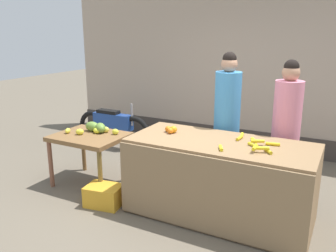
{
  "coord_description": "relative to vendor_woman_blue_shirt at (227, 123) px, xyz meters",
  "views": [
    {
      "loc": [
        1.72,
        -3.65,
        2.14
      ],
      "look_at": [
        -0.29,
        0.15,
        0.97
      ],
      "focal_mm": 37.77,
      "sensor_mm": 36.0,
      "label": 1
    }
  ],
  "objects": [
    {
      "name": "fruit_stall_counter",
      "position": [
        0.17,
        -0.72,
        -0.49
      ],
      "size": [
        2.1,
        0.94,
        0.92
      ],
      "color": "olive",
      "rests_on": "ground"
    },
    {
      "name": "produce_crate",
      "position": [
        -1.18,
        -1.15,
        -0.82
      ],
      "size": [
        0.49,
        0.39,
        0.26
      ],
      "primitive_type": "cube",
      "rotation": [
        0.0,
        0.0,
        0.17
      ],
      "color": "gold",
      "rests_on": "ground"
    },
    {
      "name": "side_table_wooden",
      "position": [
        -1.74,
        -0.71,
        -0.31
      ],
      "size": [
        0.97,
        0.78,
        0.73
      ],
      "color": "brown",
      "rests_on": "ground"
    },
    {
      "name": "mango_papaya_pile",
      "position": [
        -1.74,
        -0.57,
        -0.16
      ],
      "size": [
        0.74,
        0.43,
        0.14
      ],
      "color": "yellow",
      "rests_on": "side_table_wooden"
    },
    {
      "name": "vendor_woman_blue_shirt",
      "position": [
        0.0,
        0.0,
        0.0
      ],
      "size": [
        0.34,
        0.34,
        1.88
      ],
      "color": "#33333D",
      "rests_on": "ground"
    },
    {
      "name": "orange_pile",
      "position": [
        -0.48,
        -0.65,
        0.01
      ],
      "size": [
        0.16,
        0.15,
        0.09
      ],
      "color": "orange",
      "rests_on": "fruit_stall_counter"
    },
    {
      "name": "vendor_woman_pink_shirt",
      "position": [
        0.75,
        0.03,
        -0.04
      ],
      "size": [
        0.34,
        0.34,
        1.81
      ],
      "color": "#33333D",
      "rests_on": "ground"
    },
    {
      "name": "banana_bunch_pile",
      "position": [
        0.53,
        -0.7,
        -0.0
      ],
      "size": [
        0.58,
        0.71,
        0.07
      ],
      "color": "gold",
      "rests_on": "fruit_stall_counter"
    },
    {
      "name": "produce_sack",
      "position": [
        -1.01,
        0.04,
        -0.66
      ],
      "size": [
        0.47,
        0.45,
        0.58
      ],
      "primitive_type": "ellipsoid",
      "rotation": [
        0.0,
        0.0,
        2.56
      ],
      "color": "maroon",
      "rests_on": "ground"
    },
    {
      "name": "market_wall_back",
      "position": [
        -0.3,
        1.97,
        0.44
      ],
      "size": [
        7.36,
        0.23,
        2.84
      ],
      "color": "tan",
      "rests_on": "ground"
    },
    {
      "name": "parked_motorcycle",
      "position": [
        -2.46,
        0.78,
        -0.55
      ],
      "size": [
        1.6,
        0.18,
        0.88
      ],
      "color": "black",
      "rests_on": "ground"
    },
    {
      "name": "ground_plane",
      "position": [
        -0.3,
        -0.71,
        -0.95
      ],
      "size": [
        24.0,
        24.0,
        0.0
      ],
      "primitive_type": "plane",
      "color": "#665B4C"
    }
  ]
}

